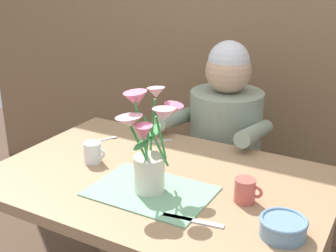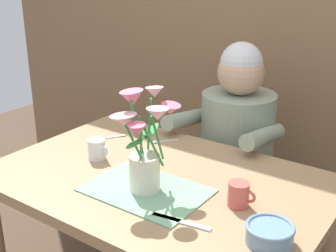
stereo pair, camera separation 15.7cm
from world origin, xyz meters
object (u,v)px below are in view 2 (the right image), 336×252
seated_person (235,161)px  flower_vase (144,144)px  ceramic_mug (97,149)px  ceramic_bowl (270,233)px  coffee_cup (239,194)px  dinner_knife (181,222)px

seated_person → flower_vase: size_ratio=3.29×
seated_person → ceramic_mug: size_ratio=12.20×
flower_vase → ceramic_bowl: size_ratio=2.53×
flower_vase → ceramic_bowl: bearing=-4.4°
flower_vase → coffee_cup: 0.34m
flower_vase → dinner_knife: 0.28m
flower_vase → dinner_knife: size_ratio=1.81×
seated_person → flower_vase: 0.80m
flower_vase → coffee_cup: (0.30, 0.09, -0.13)m
seated_person → dinner_knife: (0.24, -0.82, 0.18)m
ceramic_mug → dinner_knife: bearing=-19.5°
dinner_knife → coffee_cup: size_ratio=2.04×
seated_person → coffee_cup: size_ratio=12.20×
ceramic_bowl → ceramic_mug: (-0.77, 0.13, 0.01)m
seated_person → ceramic_mug: seated_person is taller
seated_person → ceramic_mug: 0.73m
seated_person → flower_vase: (0.03, -0.72, 0.35)m
seated_person → ceramic_mug: (-0.28, -0.63, 0.22)m
ceramic_bowl → ceramic_mug: ceramic_mug is taller
ceramic_bowl → dinner_knife: bearing=-167.2°
ceramic_mug → coffee_cup: 0.61m
ceramic_mug → flower_vase: bearing=-16.5°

